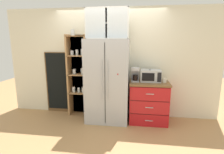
% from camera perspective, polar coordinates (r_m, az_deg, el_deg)
% --- Properties ---
extents(ground_plane, '(10.77, 10.77, 0.00)m').
position_cam_1_polar(ground_plane, '(4.19, -1.43, -13.70)').
color(ground_plane, tan).
extents(wall_back_cream, '(5.06, 0.10, 2.55)m').
position_cam_1_polar(wall_back_cream, '(4.21, -0.64, 4.58)').
color(wall_back_cream, silver).
rests_on(wall_back_cream, ground).
extents(refrigerator, '(0.94, 0.69, 1.84)m').
position_cam_1_polar(refrigerator, '(3.90, -1.45, -1.28)').
color(refrigerator, '#B7BABF').
rests_on(refrigerator, ground).
extents(pantry_shelf_column, '(0.52, 0.31, 2.06)m').
position_cam_1_polar(pantry_shelf_column, '(4.31, -10.81, 1.10)').
color(pantry_shelf_column, brown).
rests_on(pantry_shelf_column, ground).
extents(counter_cabinet, '(0.85, 0.62, 0.92)m').
position_cam_1_polar(counter_cabinet, '(4.03, 11.82, -7.90)').
color(counter_cabinet, red).
rests_on(counter_cabinet, ground).
extents(microwave, '(0.44, 0.33, 0.26)m').
position_cam_1_polar(microwave, '(3.93, 12.45, 0.45)').
color(microwave, '#B7BABF').
rests_on(microwave, counter_cabinet).
extents(coffee_maker, '(0.17, 0.20, 0.31)m').
position_cam_1_polar(coffee_maker, '(3.87, 7.62, 0.84)').
color(coffee_maker, '#B7B7BC').
rests_on(coffee_maker, counter_cabinet).
extents(mug_cream, '(0.12, 0.09, 0.10)m').
position_cam_1_polar(mug_cream, '(3.90, 16.74, -1.05)').
color(mug_cream, silver).
rests_on(mug_cream, counter_cabinet).
extents(bottle_clear, '(0.06, 0.06, 0.26)m').
position_cam_1_polar(bottle_clear, '(3.88, 12.16, 0.11)').
color(bottle_clear, silver).
rests_on(bottle_clear, counter_cabinet).
extents(bottle_green, '(0.07, 0.07, 0.27)m').
position_cam_1_polar(bottle_green, '(3.89, 12.16, 0.18)').
color(bottle_green, '#285B33').
rests_on(bottle_green, counter_cabinet).
extents(upper_cabinet, '(0.90, 0.32, 0.63)m').
position_cam_1_polar(upper_cabinet, '(3.87, -1.43, 16.96)').
color(upper_cabinet, silver).
rests_on(upper_cabinet, refrigerator).
extents(chalkboard_menu, '(0.60, 0.04, 1.53)m').
position_cam_1_polar(chalkboard_menu, '(4.62, -17.33, -1.69)').
color(chalkboard_menu, brown).
rests_on(chalkboard_menu, ground).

